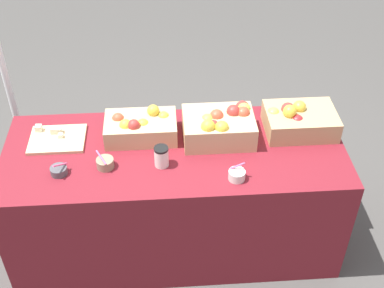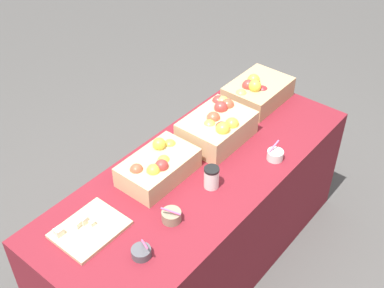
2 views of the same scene
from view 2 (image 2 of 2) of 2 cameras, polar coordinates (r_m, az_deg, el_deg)
ground_plane at (r=3.12m, az=0.87°, el=-13.09°), size 10.00×10.00×0.00m
table at (r=2.84m, az=0.94°, el=-8.46°), size 1.90×0.76×0.74m
apple_crate_left at (r=3.07m, az=7.53°, el=6.11°), size 0.40×0.29×0.19m
apple_crate_middle at (r=2.73m, az=3.00°, el=2.10°), size 0.40×0.29×0.19m
apple_crate_right at (r=2.50m, az=-3.93°, el=-2.59°), size 0.40×0.25×0.17m
cutting_board_front at (r=2.32m, az=-11.91°, el=-9.61°), size 0.31×0.25×0.05m
sample_bowl_near at (r=2.18m, az=-5.90°, el=-12.36°), size 0.09×0.10×0.10m
sample_bowl_mid at (r=2.30m, az=-2.40°, el=-8.33°), size 0.09×0.10×0.10m
sample_bowl_far at (r=2.66m, az=9.61°, el=-1.26°), size 0.09×0.09×0.10m
coffee_cup at (r=2.44m, az=2.27°, el=-3.89°), size 0.08×0.08×0.12m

